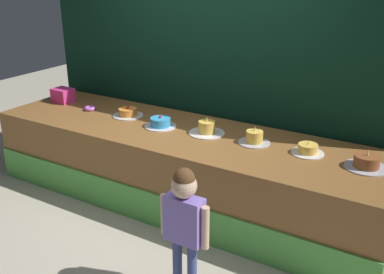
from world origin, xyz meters
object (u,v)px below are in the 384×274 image
(child_figure, at_px, (184,216))
(cake_right, at_px, (308,150))
(donut, at_px, (90,108))
(cake_left, at_px, (160,123))
(pink_box, at_px, (63,95))
(cake_far_right, at_px, (366,162))
(cake_far_left, at_px, (128,113))
(cake_center_right, at_px, (254,138))
(cake_center_left, at_px, (207,129))

(child_figure, bearing_deg, cake_right, 70.27)
(donut, xyz_separation_m, cake_left, (1.00, -0.04, 0.02))
(pink_box, relative_size, cake_right, 0.81)
(cake_right, bearing_deg, cake_far_right, -4.51)
(cake_right, bearing_deg, pink_box, 179.72)
(pink_box, bearing_deg, cake_far_left, -1.09)
(pink_box, bearing_deg, cake_center_right, -0.74)
(pink_box, distance_m, cake_far_right, 3.48)
(cake_far_left, distance_m, cake_right, 1.99)
(donut, relative_size, cake_right, 0.45)
(donut, bearing_deg, child_figure, -31.23)
(cake_center_right, bearing_deg, donut, -178.65)
(cake_left, xyz_separation_m, cake_right, (1.49, 0.10, -0.00))
(child_figure, height_order, cake_center_right, child_figure)
(cake_left, relative_size, cake_right, 1.12)
(donut, distance_m, cake_far_left, 0.50)
(cake_left, xyz_separation_m, cake_center_right, (1.00, 0.08, 0.01))
(pink_box, height_order, cake_right, pink_box)
(cake_right, bearing_deg, cake_center_left, -178.39)
(cake_far_left, xyz_separation_m, cake_right, (1.99, 0.00, 0.00))
(cake_center_left, distance_m, cake_far_right, 1.49)
(cake_center_left, relative_size, cake_far_right, 1.03)
(cake_right, bearing_deg, cake_center_right, -178.01)
(child_figure, height_order, pink_box, child_figure)
(cake_far_left, xyz_separation_m, cake_far_right, (2.49, -0.04, 0.01))
(donut, xyz_separation_m, cake_center_left, (1.49, 0.04, 0.03))
(cake_far_left, relative_size, cake_center_left, 0.94)
(donut, bearing_deg, cake_center_right, 1.35)
(cake_far_left, distance_m, cake_far_right, 2.49)
(child_figure, distance_m, cake_left, 1.58)
(child_figure, xyz_separation_m, cake_center_right, (-0.03, 1.27, 0.15))
(cake_center_right, distance_m, cake_far_right, 1.00)
(pink_box, relative_size, cake_far_right, 0.68)
(child_figure, height_order, cake_far_left, child_figure)
(child_figure, distance_m, pink_box, 2.85)
(donut, bearing_deg, cake_right, 1.48)
(child_figure, distance_m, cake_right, 1.38)
(child_figure, distance_m, cake_far_left, 2.00)
(cake_far_right, bearing_deg, pink_box, 179.11)
(child_figure, bearing_deg, pink_box, 152.61)
(cake_right, bearing_deg, cake_left, -176.10)
(donut, height_order, cake_center_left, cake_center_left)
(cake_far_right, bearing_deg, cake_far_left, 179.19)
(child_figure, height_order, cake_left, child_figure)
(pink_box, relative_size, cake_center_right, 0.79)
(pink_box, distance_m, cake_left, 1.50)
(child_figure, height_order, cake_far_right, child_figure)
(pink_box, relative_size, cake_left, 0.73)
(child_figure, relative_size, cake_far_left, 3.11)
(donut, bearing_deg, cake_far_right, 0.48)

